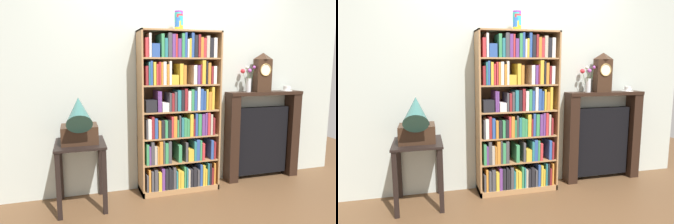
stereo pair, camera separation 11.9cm
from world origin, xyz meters
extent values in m
cube|color=brown|center=(0.00, 0.00, -0.01)|extent=(7.47, 6.40, 0.02)
cube|color=beige|center=(0.03, 0.34, 1.30)|extent=(4.47, 0.08, 2.60)
cube|color=#A87A4C|center=(-0.44, 0.15, 0.90)|extent=(0.02, 0.30, 1.80)
cube|color=#A87A4C|center=(0.44, 0.15, 0.90)|extent=(0.02, 0.30, 1.80)
cube|color=brown|center=(0.00, 0.29, 0.90)|extent=(0.90, 0.01, 1.80)
cube|color=#A87A4C|center=(0.00, 0.15, 1.79)|extent=(0.90, 0.30, 0.02)
cube|color=#A87A4C|center=(0.00, 0.15, 0.03)|extent=(0.90, 0.30, 0.06)
cube|color=#424247|center=(-0.40, 0.13, 0.15)|extent=(0.02, 0.24, 0.19)
cube|color=orange|center=(-0.37, 0.13, 0.18)|extent=(0.02, 0.24, 0.25)
cube|color=#424247|center=(-0.34, 0.13, 0.17)|extent=(0.03, 0.24, 0.22)
cube|color=#424247|center=(-0.30, 0.13, 0.18)|extent=(0.04, 0.24, 0.24)
cube|color=gold|center=(-0.26, 0.12, 0.16)|extent=(0.03, 0.23, 0.21)
cube|color=#663884|center=(-0.22, 0.13, 0.18)|extent=(0.03, 0.24, 0.24)
cube|color=black|center=(-0.18, 0.12, 0.18)|extent=(0.03, 0.22, 0.24)
cube|color=black|center=(-0.15, 0.13, 0.19)|extent=(0.02, 0.24, 0.25)
cube|color=black|center=(-0.12, 0.11, 0.17)|extent=(0.02, 0.20, 0.23)
cube|color=#424247|center=(-0.09, 0.12, 0.18)|extent=(0.03, 0.22, 0.25)
cube|color=teal|center=(-0.06, 0.13, 0.16)|extent=(0.02, 0.25, 0.20)
cube|color=gold|center=(-0.04, 0.13, 0.17)|extent=(0.02, 0.25, 0.22)
cube|color=gold|center=(0.00, 0.13, 0.16)|extent=(0.04, 0.25, 0.19)
cube|color=#388E56|center=(0.03, 0.12, 0.18)|extent=(0.02, 0.22, 0.24)
cube|color=teal|center=(0.06, 0.12, 0.17)|extent=(0.02, 0.22, 0.23)
cube|color=#B2A893|center=(0.08, 0.12, 0.16)|extent=(0.02, 0.22, 0.21)
cube|color=black|center=(0.11, 0.11, 0.16)|extent=(0.03, 0.20, 0.21)
cube|color=black|center=(0.16, 0.11, 0.17)|extent=(0.04, 0.20, 0.22)
cube|color=#424247|center=(0.20, 0.11, 0.16)|extent=(0.03, 0.21, 0.20)
cube|color=#2D519E|center=(0.23, 0.13, 0.19)|extent=(0.03, 0.25, 0.25)
cube|color=gold|center=(0.27, 0.12, 0.18)|extent=(0.03, 0.22, 0.24)
cube|color=gold|center=(0.29, 0.13, 0.16)|extent=(0.02, 0.25, 0.20)
cube|color=teal|center=(0.32, 0.12, 0.19)|extent=(0.02, 0.22, 0.26)
cube|color=black|center=(0.35, 0.14, 0.19)|extent=(0.02, 0.26, 0.26)
cube|color=maroon|center=(0.37, 0.13, 0.16)|extent=(0.02, 0.25, 0.20)
cube|color=orange|center=(0.40, 0.13, 0.19)|extent=(0.02, 0.24, 0.25)
cube|color=#A87A4C|center=(0.00, 0.15, 0.36)|extent=(0.87, 0.28, 0.02)
cube|color=#388E56|center=(-0.39, 0.12, 0.48)|extent=(0.03, 0.22, 0.23)
cube|color=#663884|center=(-0.37, 0.14, 0.47)|extent=(0.02, 0.26, 0.20)
cube|color=#424247|center=(-0.34, 0.11, 0.49)|extent=(0.03, 0.20, 0.25)
cube|color=#B2A893|center=(-0.30, 0.12, 0.47)|extent=(0.03, 0.23, 0.20)
cube|color=orange|center=(-0.28, 0.13, 0.47)|extent=(0.02, 0.24, 0.20)
cube|color=orange|center=(-0.24, 0.12, 0.49)|extent=(0.04, 0.22, 0.25)
cube|color=#424247|center=(-0.21, 0.11, 0.49)|extent=(0.02, 0.21, 0.26)
cube|color=#388E56|center=(-0.18, 0.14, 0.48)|extent=(0.03, 0.26, 0.23)
cube|color=#424247|center=(-0.14, 0.12, 0.49)|extent=(0.03, 0.22, 0.25)
cube|color=#388E56|center=(-0.03, 0.13, 0.46)|extent=(0.04, 0.24, 0.19)
cube|color=#424247|center=(0.05, 0.11, 0.47)|extent=(0.03, 0.20, 0.22)
cube|color=gold|center=(0.10, 0.10, 0.43)|extent=(0.06, 0.17, 0.14)
cube|color=teal|center=(0.15, 0.11, 0.48)|extent=(0.03, 0.21, 0.22)
cube|color=#2D519E|center=(0.19, 0.14, 0.49)|extent=(0.04, 0.26, 0.24)
cube|color=#388E56|center=(0.22, 0.12, 0.48)|extent=(0.02, 0.23, 0.23)
cube|color=#C63338|center=(0.25, 0.13, 0.46)|extent=(0.03, 0.24, 0.20)
cube|color=#2D519E|center=(0.36, 0.12, 0.48)|extent=(0.03, 0.23, 0.22)
cube|color=maroon|center=(0.39, 0.14, 0.47)|extent=(0.02, 0.26, 0.20)
cube|color=#A87A4C|center=(0.00, 0.15, 0.64)|extent=(0.87, 0.28, 0.02)
cube|color=#424247|center=(-0.40, 0.13, 0.76)|extent=(0.02, 0.23, 0.21)
cube|color=white|center=(-0.37, 0.11, 0.76)|extent=(0.04, 0.21, 0.21)
cube|color=maroon|center=(-0.33, 0.11, 0.77)|extent=(0.03, 0.20, 0.24)
cube|color=#2D519E|center=(-0.30, 0.11, 0.76)|extent=(0.03, 0.20, 0.22)
cube|color=orange|center=(-0.26, 0.12, 0.75)|extent=(0.03, 0.22, 0.19)
cube|color=black|center=(-0.22, 0.13, 0.75)|extent=(0.03, 0.24, 0.19)
cube|color=#388E56|center=(-0.19, 0.13, 0.75)|extent=(0.03, 0.24, 0.19)
cube|color=black|center=(-0.15, 0.12, 0.75)|extent=(0.03, 0.23, 0.19)
cube|color=#C63338|center=(-0.12, 0.13, 0.77)|extent=(0.02, 0.25, 0.23)
cube|color=orange|center=(-0.09, 0.12, 0.77)|extent=(0.04, 0.22, 0.23)
cube|color=#388E56|center=(-0.05, 0.13, 0.75)|extent=(0.02, 0.25, 0.19)
cube|color=#424247|center=(-0.03, 0.11, 0.77)|extent=(0.02, 0.20, 0.24)
cube|color=teal|center=(0.00, 0.13, 0.76)|extent=(0.03, 0.24, 0.21)
cube|color=#388E56|center=(0.03, 0.12, 0.76)|extent=(0.03, 0.22, 0.21)
cube|color=#388E56|center=(0.07, 0.11, 0.75)|extent=(0.03, 0.20, 0.20)
cube|color=gold|center=(0.11, 0.12, 0.78)|extent=(0.04, 0.22, 0.25)
cube|color=maroon|center=(0.14, 0.13, 0.75)|extent=(0.02, 0.24, 0.20)
cube|color=#2D519E|center=(0.16, 0.12, 0.78)|extent=(0.03, 0.23, 0.25)
cube|color=#388E56|center=(0.20, 0.13, 0.78)|extent=(0.04, 0.24, 0.24)
cube|color=#663884|center=(0.25, 0.12, 0.77)|extent=(0.03, 0.22, 0.24)
cube|color=#663884|center=(0.28, 0.11, 0.78)|extent=(0.02, 0.20, 0.25)
cube|color=#C63338|center=(0.31, 0.12, 0.78)|extent=(0.03, 0.21, 0.25)
cube|color=#B2A893|center=(0.34, 0.13, 0.77)|extent=(0.02, 0.24, 0.24)
cube|color=maroon|center=(0.37, 0.13, 0.75)|extent=(0.02, 0.25, 0.19)
cube|color=#A87A4C|center=(0.00, 0.15, 0.93)|extent=(0.87, 0.28, 0.02)
cube|color=black|center=(-0.35, 0.10, 1.01)|extent=(0.12, 0.18, 0.13)
cube|color=#663884|center=(-0.27, 0.13, 1.05)|extent=(0.02, 0.23, 0.22)
cube|color=#663884|center=(-0.25, 0.13, 1.05)|extent=(0.02, 0.24, 0.22)
cube|color=white|center=(-0.19, 0.12, 0.99)|extent=(0.07, 0.22, 0.10)
cube|color=#424247|center=(-0.14, 0.11, 1.04)|extent=(0.02, 0.21, 0.20)
cube|color=maroon|center=(-0.11, 0.12, 1.04)|extent=(0.03, 0.23, 0.20)
cube|color=#424247|center=(-0.08, 0.13, 1.04)|extent=(0.03, 0.24, 0.21)
cube|color=teal|center=(-0.04, 0.11, 1.05)|extent=(0.04, 0.20, 0.23)
cube|color=black|center=(0.00, 0.13, 1.06)|extent=(0.03, 0.24, 0.23)
cube|color=maroon|center=(0.04, 0.12, 1.06)|extent=(0.03, 0.23, 0.24)
cube|color=white|center=(0.08, 0.13, 1.05)|extent=(0.03, 0.23, 0.22)
cube|color=#388E56|center=(0.11, 0.13, 1.06)|extent=(0.03, 0.24, 0.23)
cube|color=#2D519E|center=(0.15, 0.14, 1.05)|extent=(0.03, 0.26, 0.22)
cube|color=white|center=(0.19, 0.12, 1.07)|extent=(0.03, 0.22, 0.26)
cube|color=#2D519E|center=(0.22, 0.12, 1.06)|extent=(0.04, 0.22, 0.23)
cube|color=#2D519E|center=(0.26, 0.13, 1.05)|extent=(0.02, 0.25, 0.21)
cube|color=gold|center=(0.29, 0.12, 1.06)|extent=(0.02, 0.23, 0.23)
cube|color=orange|center=(0.32, 0.13, 1.04)|extent=(0.03, 0.25, 0.20)
cube|color=gold|center=(0.36, 0.13, 1.07)|extent=(0.03, 0.24, 0.25)
cube|color=#A87A4C|center=(0.00, 0.15, 1.22)|extent=(0.87, 0.28, 0.02)
cube|color=maroon|center=(-0.39, 0.11, 1.33)|extent=(0.03, 0.21, 0.20)
cube|color=teal|center=(-0.37, 0.12, 1.35)|extent=(0.02, 0.23, 0.24)
cube|color=#2D519E|center=(-0.34, 0.13, 1.35)|extent=(0.02, 0.24, 0.25)
cube|color=gold|center=(-0.31, 0.11, 1.35)|extent=(0.03, 0.21, 0.24)
cube|color=#C63338|center=(-0.28, 0.13, 1.34)|extent=(0.02, 0.25, 0.22)
cube|color=#C63338|center=(-0.26, 0.11, 1.35)|extent=(0.02, 0.21, 0.24)
cube|color=orange|center=(-0.23, 0.13, 1.35)|extent=(0.02, 0.25, 0.24)
cube|color=white|center=(-0.20, 0.11, 1.35)|extent=(0.03, 0.20, 0.24)
cube|color=orange|center=(-0.17, 0.11, 1.34)|extent=(0.02, 0.21, 0.22)
cube|color=white|center=(-0.14, 0.11, 1.35)|extent=(0.02, 0.20, 0.25)
cube|color=gold|center=(-0.09, 0.10, 1.28)|extent=(0.08, 0.17, 0.10)
cube|color=gold|center=(-0.02, 0.13, 1.34)|extent=(0.04, 0.24, 0.22)
cube|color=orange|center=(0.02, 0.13, 1.33)|extent=(0.03, 0.24, 0.21)
cube|color=white|center=(0.14, 0.13, 1.33)|extent=(0.04, 0.24, 0.21)
cube|color=#663884|center=(0.18, 0.13, 1.33)|extent=(0.03, 0.24, 0.21)
cube|color=maroon|center=(0.21, 0.14, 1.34)|extent=(0.02, 0.26, 0.22)
cube|color=gold|center=(0.24, 0.13, 1.36)|extent=(0.04, 0.23, 0.26)
cube|color=black|center=(0.28, 0.11, 1.35)|extent=(0.02, 0.20, 0.25)
cube|color=orange|center=(0.31, 0.12, 1.34)|extent=(0.03, 0.22, 0.23)
cube|color=maroon|center=(0.34, 0.13, 1.33)|extent=(0.02, 0.25, 0.19)
cube|color=white|center=(0.37, 0.12, 1.33)|extent=(0.04, 0.22, 0.20)
cube|color=#A87A4C|center=(0.00, 0.15, 1.51)|extent=(0.87, 0.28, 0.02)
cube|color=#C63338|center=(-0.39, 0.13, 1.61)|extent=(0.03, 0.25, 0.20)
cube|color=white|center=(-0.36, 0.13, 1.64)|extent=(0.02, 0.24, 0.24)
cube|color=#2D519E|center=(-0.30, 0.13, 1.59)|extent=(0.08, 0.24, 0.14)
cube|color=#388E56|center=(-0.22, 0.13, 1.64)|extent=(0.03, 0.25, 0.24)
cube|color=teal|center=(-0.19, 0.11, 1.61)|extent=(0.03, 0.20, 0.20)
cube|color=#424247|center=(-0.15, 0.12, 1.64)|extent=(0.04, 0.21, 0.25)
cube|color=#663884|center=(-0.10, 0.13, 1.64)|extent=(0.03, 0.25, 0.24)
cube|color=#C63338|center=(-0.07, 0.12, 1.64)|extent=(0.02, 0.22, 0.24)
cube|color=#663884|center=(-0.04, 0.11, 1.61)|extent=(0.04, 0.21, 0.19)
cube|color=#388E56|center=(0.00, 0.11, 1.64)|extent=(0.03, 0.21, 0.25)
cube|color=#2D519E|center=(0.03, 0.11, 1.65)|extent=(0.02, 0.20, 0.26)
cube|color=white|center=(0.06, 0.13, 1.61)|extent=(0.02, 0.24, 0.19)
cube|color=gold|center=(0.08, 0.12, 1.61)|extent=(0.02, 0.23, 0.20)
cube|color=#2D519E|center=(0.11, 0.11, 1.64)|extent=(0.03, 0.21, 0.26)
cube|color=black|center=(0.15, 0.11, 1.63)|extent=(0.04, 0.20, 0.23)
cube|color=maroon|center=(0.18, 0.13, 1.64)|extent=(0.03, 0.25, 0.24)
cube|color=orange|center=(0.21, 0.12, 1.62)|extent=(0.03, 0.22, 0.21)
cube|color=#C63338|center=(0.25, 0.11, 1.62)|extent=(0.03, 0.20, 0.21)
cube|color=#B2A893|center=(0.28, 0.13, 1.63)|extent=(0.04, 0.24, 0.23)
cube|color=black|center=(0.33, 0.11, 1.62)|extent=(0.04, 0.20, 0.21)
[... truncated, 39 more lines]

